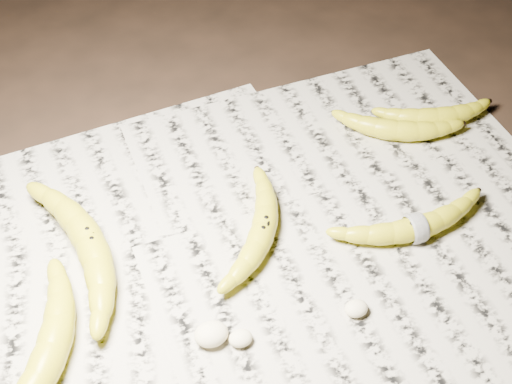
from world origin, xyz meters
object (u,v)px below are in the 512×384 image
object	(u,v)px
banana_upper_b	(436,116)
banana_center	(263,228)
banana_left_a	(90,242)
banana_taped	(416,226)
banana_upper_a	(397,128)
banana_left_b	(51,349)

from	to	relation	value
banana_upper_b	banana_center	bearing A→B (deg)	-146.09
banana_left_a	banana_upper_b	size ratio (longest dim) A/B	1.53
banana_taped	banana_upper_b	xyz separation A→B (m)	(0.14, 0.19, -0.00)
banana_upper_b	banana_left_a	bearing A→B (deg)	-159.11
banana_taped	banana_upper_a	size ratio (longest dim) A/B	1.18
banana_upper_a	banana_left_b	bearing A→B (deg)	-131.53
banana_center	banana_upper_b	distance (m)	0.35
banana_left_a	banana_left_b	distance (m)	0.16
banana_upper_a	banana_upper_b	world-z (taller)	same
banana_left_b	banana_taped	distance (m)	0.48
banana_center	banana_taped	xyz separation A→B (m)	(0.19, -0.06, -0.00)
banana_left_a	banana_upper_a	xyz separation A→B (m)	(0.47, 0.07, -0.00)
banana_left_a	banana_taped	bearing A→B (deg)	-114.00
banana_left_b	banana_taped	bearing A→B (deg)	-60.67
banana_center	banana_taped	distance (m)	0.20
banana_taped	banana_upper_b	distance (m)	0.23
banana_taped	banana_left_a	bearing A→B (deg)	165.15
banana_taped	banana_upper_b	bearing A→B (deg)	54.74
banana_upper_a	banana_upper_b	distance (m)	0.07
banana_left_b	banana_center	size ratio (longest dim) A/B	1.13
banana_center	banana_upper_a	bearing A→B (deg)	-33.13
banana_taped	banana_upper_a	world-z (taller)	same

